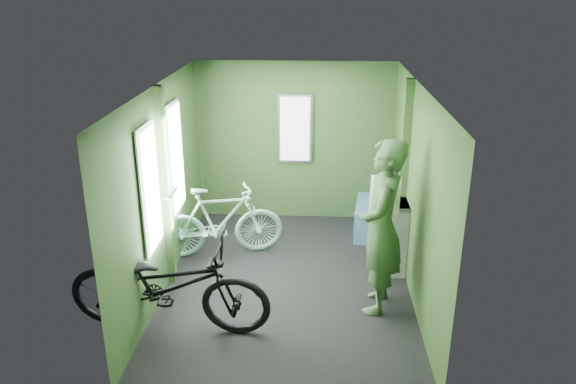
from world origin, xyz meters
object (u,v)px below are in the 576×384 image
at_px(bicycle_mint, 222,256).
at_px(bench_seat, 375,215).
at_px(waste_box, 394,238).
at_px(passenger, 381,227).
at_px(bicycle_black, 172,331).

height_order(bicycle_mint, bench_seat, bench_seat).
bearing_deg(bench_seat, bicycle_mint, -150.93).
bearing_deg(waste_box, bench_seat, 95.95).
bearing_deg(passenger, bench_seat, -173.63).
height_order(bicycle_black, waste_box, waste_box).
distance_m(waste_box, bench_seat, 1.12).
height_order(bicycle_black, bench_seat, bench_seat).
height_order(passenger, waste_box, passenger).
distance_m(passenger, bench_seat, 2.03).
bearing_deg(bicycle_black, bicycle_mint, -4.36).
height_order(bicycle_mint, passenger, passenger).
relative_size(bicycle_black, bench_seat, 2.19).
xyz_separation_m(passenger, bench_seat, (0.15, 1.91, -0.67)).
relative_size(passenger, waste_box, 2.09).
relative_size(bicycle_black, waste_box, 2.26).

